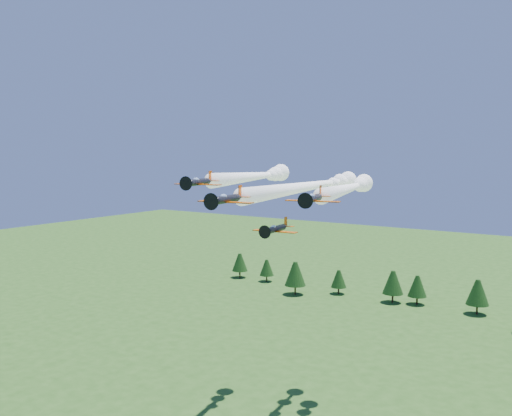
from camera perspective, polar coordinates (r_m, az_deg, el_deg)
The scene contains 5 objects.
plane_lead at distance 106.28m, azimuth 5.77°, elevation 2.26°, with size 13.35×60.67×3.70m.
plane_left at distance 113.04m, azimuth 0.23°, elevation 3.23°, with size 12.80×43.25×3.70m.
plane_right at distance 107.18m, azimuth 9.43°, elevation 2.01°, with size 14.46×45.09×3.70m.
plane_slot at distance 94.03m, azimuth 1.99°, elevation -2.11°, with size 7.76×8.42×2.72m.
treeline at distance 193.13m, azimuth 19.53°, elevation -8.10°, with size 174.39×20.46×11.94m.
Camera 1 is at (47.95, -71.22, 51.92)m, focal length 40.00 mm.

